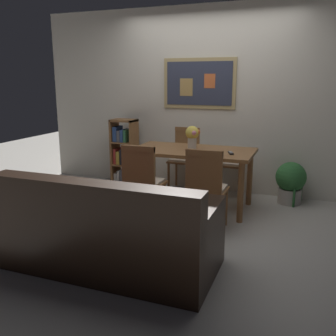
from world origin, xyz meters
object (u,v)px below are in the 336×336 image
dining_chair_near_left (142,177)px  bookshelf (125,156)px  leather_couch (109,234)px  dining_chair_far_left (185,153)px  dining_chair_far_right (231,156)px  flower_vase (192,135)px  tv_remote (231,153)px  dining_table (192,157)px  potted_ivy (291,181)px  dining_chair_near_right (206,183)px

dining_chair_near_left → bookshelf: bookshelf is taller
dining_chair_near_left → leather_couch: dining_chair_near_left is taller
dining_chair_far_left → dining_chair_far_right: (0.68, 0.02, 0.00)m
leather_couch → dining_chair_far_right: bearing=78.3°
bookshelf → flower_vase: size_ratio=3.48×
dining_chair_far_left → flower_vase: flower_vase is taller
dining_chair_near_left → dining_chair_far_left: (0.01, 1.50, 0.00)m
dining_chair_near_left → dining_chair_far_right: bearing=65.5°
leather_couch → tv_remote: leather_couch is taller
bookshelf → dining_chair_far_right: bearing=7.8°
dining_chair_far_left → bookshelf: (-0.90, -0.19, -0.07)m
dining_chair_near_left → dining_table: bearing=64.9°
dining_chair_near_left → dining_chair_far_left: size_ratio=1.00×
dining_table → potted_ivy: dining_table is taller
dining_chair_far_right → potted_ivy: bearing=-12.9°
bookshelf → tv_remote: 1.89m
dining_table → dining_chair_far_left: bearing=114.0°
dining_chair_near_right → flower_vase: 0.91m
dining_table → dining_chair_far_left: size_ratio=1.66×
leather_couch → dining_chair_near_right: bearing=62.1°
dining_chair_far_left → potted_ivy: 1.54m
dining_chair_far_left → dining_chair_near_left: bearing=-90.6°
dining_chair_far_left → flower_vase: size_ratio=3.11×
dining_chair_near_left → dining_chair_near_right: 0.72m
dining_table → tv_remote: tv_remote is taller
dining_table → dining_chair_far_right: (0.34, 0.77, -0.11)m
potted_ivy → leather_couch: bearing=-119.8°
flower_vase → leather_couch: bearing=-95.9°
dining_chair_near_right → dining_table: bearing=117.1°
tv_remote → potted_ivy: bearing=46.1°
dining_table → dining_chair_far_right: 0.85m
dining_chair_near_right → dining_chair_far_left: (-0.71, 1.49, 0.00)m
dining_chair_far_left → tv_remote: 1.22m
potted_ivy → dining_chair_near_right: bearing=-121.2°
dining_chair_near_left → tv_remote: size_ratio=5.64×
dining_chair_far_right → bookshelf: (-1.58, -0.22, -0.07)m
dining_chair_near_right → leather_couch: dining_chair_near_right is taller
dining_table → leather_couch: bearing=-96.0°
dining_table → potted_ivy: bearing=26.5°
leather_couch → flower_vase: (0.18, 1.80, 0.61)m
flower_vase → dining_chair_near_right: bearing=-62.7°
flower_vase → dining_chair_far_right: bearing=65.8°
dining_chair_far_left → leather_couch: size_ratio=0.51×
dining_table → tv_remote: size_ratio=9.36×
dining_chair_far_right → leather_couch: 2.63m
dining_chair_far_left → dining_chair_far_right: size_ratio=1.00×
potted_ivy → tv_remote: size_ratio=3.83×
bookshelf → flower_vase: bearing=-24.3°
leather_couch → tv_remote: (0.69, 1.69, 0.44)m
dining_chair_far_left → dining_table: bearing=-66.0°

